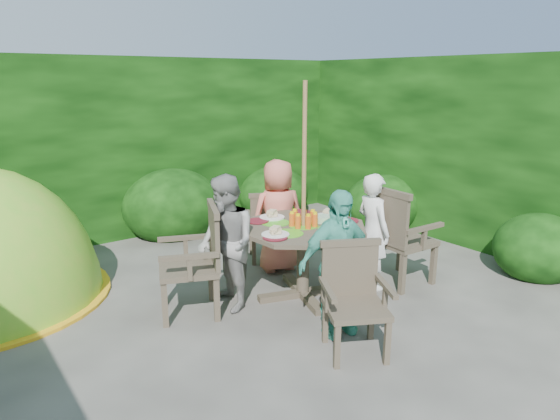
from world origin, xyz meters
TOP-DOWN VIEW (x-y plane):
  - ground at (0.00, 0.00)m, footprint 60.00×60.00m
  - hedge_enclosure at (0.00, 1.33)m, footprint 9.00×9.00m
  - patio_table at (0.77, 0.55)m, footprint 1.66×1.66m
  - parasol_pole at (0.77, 0.55)m, footprint 0.06×0.06m
  - garden_chair_right at (1.80, 0.20)m, footprint 0.59×0.66m
  - garden_chair_left at (-0.27, 0.86)m, footprint 0.73×0.77m
  - garden_chair_back at (1.08, 1.60)m, footprint 0.68×0.65m
  - garden_chair_front at (0.45, -0.51)m, footprint 0.69×0.66m
  - child_right at (1.53, 0.31)m, footprint 0.35×0.49m
  - child_left at (0.00, 0.79)m, footprint 0.58×0.71m
  - child_back at (1.01, 1.31)m, footprint 0.73×0.57m
  - child_front at (0.53, -0.22)m, footprint 0.80×0.41m

SIDE VIEW (x-z plane):
  - ground at x=0.00m, z-range 0.00..0.00m
  - garden_chair_back at x=1.08m, z-range 0.03..0.90m
  - garden_chair_front at x=0.45m, z-range 0.03..0.91m
  - garden_chair_left at x=-0.27m, z-range 0.03..1.06m
  - garden_chair_right at x=1.80m, z-range 0.04..1.09m
  - child_right at x=1.53m, z-range 0.00..1.26m
  - patio_table at x=0.77m, z-range 0.19..1.11m
  - child_front at x=0.53m, z-range 0.00..1.32m
  - child_back at x=1.01m, z-range 0.00..1.33m
  - child_left at x=0.00m, z-range 0.00..1.34m
  - parasol_pole at x=0.77m, z-range 0.00..2.20m
  - hedge_enclosure at x=0.00m, z-range 0.00..2.50m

